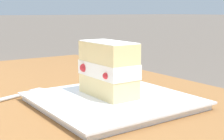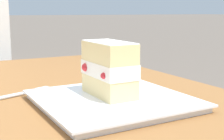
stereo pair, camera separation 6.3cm
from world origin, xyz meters
name	(u,v)px [view 1 (the left image)]	position (x,y,z in m)	size (l,w,h in m)	color
dessert_plate	(112,101)	(0.02, 0.20, 0.77)	(0.28, 0.28, 0.02)	white
cake_slice	(108,69)	(0.00, 0.20, 0.83)	(0.13, 0.08, 0.11)	#EAD18C
dessert_fork	(17,96)	(-0.14, 0.06, 0.77)	(0.07, 0.17, 0.01)	silver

